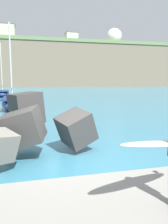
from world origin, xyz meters
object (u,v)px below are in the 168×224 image
object	(u,v)px
boat_mid_right	(3,93)
station_building_central	(6,33)
boat_near_centre	(12,103)
radar_dome	(114,37)
station_building_west	(71,40)

from	to	relation	value
boat_mid_right	station_building_central	xyz separation A→B (m)	(-4.00, 59.36, 20.66)
boat_near_centre	station_building_central	distance (m)	78.59
radar_dome	station_building_west	size ratio (longest dim) A/B	1.39
boat_near_centre	boat_mid_right	xyz separation A→B (m)	(-2.51, 16.19, -0.02)
boat_near_centre	station_building_central	bearing A→B (deg)	94.92
boat_mid_right	radar_dome	size ratio (longest dim) A/B	0.87
boat_mid_right	station_building_central	bearing A→B (deg)	93.85
boat_mid_right	station_building_central	distance (m)	62.98
boat_mid_right	station_building_west	distance (m)	73.98
boat_mid_right	station_building_central	size ratio (longest dim) A/B	1.14
boat_mid_right	radar_dome	xyz separation A→B (m)	(44.58, 67.13, 22.46)
station_building_west	station_building_central	distance (m)	28.69
boat_mid_right	station_building_west	size ratio (longest dim) A/B	1.20
radar_dome	station_building_west	bearing A→B (deg)	-179.81
station_building_west	station_building_central	bearing A→B (deg)	-164.43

